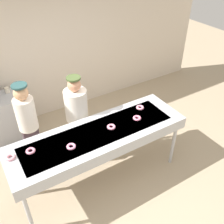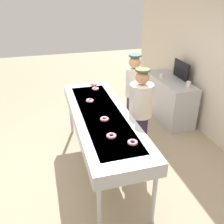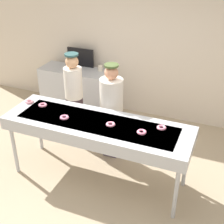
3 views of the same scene
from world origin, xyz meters
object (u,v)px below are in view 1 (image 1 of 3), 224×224
Objects in this scene: strawberry_donut_2 at (137,118)px; strawberry_donut_3 at (140,107)px; fryer_conveyor at (99,137)px; strawberry_donut_4 at (111,127)px; strawberry_donut_0 at (11,157)px; strawberry_donut_1 at (71,146)px; worker_baker at (29,125)px; paper_cup_0 at (7,90)px; worker_assistant at (77,114)px; strawberry_donut_5 at (31,151)px.

strawberry_donut_3 is (0.21, 0.21, 0.00)m from strawberry_donut_2.
strawberry_donut_4 is at bearing -2.32° from fryer_conveyor.
strawberry_donut_0 is (-1.23, 0.14, 0.11)m from fryer_conveyor.
strawberry_donut_1 is 0.08× the size of worker_baker.
strawberry_donut_1 is at bearing -169.21° from strawberry_donut_3.
fryer_conveyor is 25.04× the size of paper_cup_0.
strawberry_donut_3 is at bearing 139.27° from worker_assistant.
strawberry_donut_0 is at bearing 175.31° from strawberry_donut_5.
strawberry_donut_0 is 1.29m from worker_assistant.
strawberry_donut_3 and strawberry_donut_5 have the same top height.
worker_assistant reaches higher than strawberry_donut_5.
strawberry_donut_4 and strawberry_donut_5 have the same top height.
strawberry_donut_0 is at bearing 9.78° from worker_assistant.
worker_baker reaches higher than worker_assistant.
strawberry_donut_5 is (-1.64, 0.16, 0.00)m from strawberry_donut_2.
worker_assistant is at bearing 29.85° from strawberry_donut_5.
strawberry_donut_2 is 2.54m from paper_cup_0.
worker_baker is at bearing 110.40° from strawberry_donut_1.
strawberry_donut_1 is at bearing -22.45° from strawberry_donut_5.
strawberry_donut_0 is 1.00× the size of strawberry_donut_1.
fryer_conveyor is 20.99× the size of strawberry_donut_5.
paper_cup_0 is (-1.06, 2.01, -0.06)m from strawberry_donut_4.
fryer_conveyor is 20.99× the size of strawberry_donut_2.
paper_cup_0 is (-0.80, 1.35, 0.02)m from worker_assistant.
strawberry_donut_5 is at bearing 172.82° from fryer_conveyor.
strawberry_donut_0 is at bearing 173.98° from strawberry_donut_4.
paper_cup_0 is (-0.85, 2.00, 0.05)m from fryer_conveyor.
paper_cup_0 is at bearing 100.17° from strawberry_donut_1.
strawberry_donut_3 is at bearing -46.59° from paper_cup_0.
fryer_conveyor is 0.49m from strawberry_donut_1.
strawberry_donut_0 is 1.00× the size of strawberry_donut_2.
worker_baker is 15.30× the size of paper_cup_0.
strawberry_donut_4 is 0.71m from worker_assistant.
strawberry_donut_4 is at bearing 140.40° from worker_baker.
worker_baker reaches higher than strawberry_donut_4.
strawberry_donut_0 is at bearing -179.15° from strawberry_donut_3.
worker_baker is at bearing 150.05° from strawberry_donut_2.
worker_baker is (0.42, 0.67, -0.11)m from strawberry_donut_0.
fryer_conveyor is 2.17m from paper_cup_0.
strawberry_donut_5 is at bearing -178.37° from strawberry_donut_3.
strawberry_donut_1 is 0.97m from worker_baker.
strawberry_donut_5 is at bearing 157.55° from strawberry_donut_1.
strawberry_donut_0 is 0.08× the size of worker_assistant.
strawberry_donut_4 is at bearing 176.82° from strawberry_donut_2.
strawberry_donut_3 is 2.52m from paper_cup_0.
paper_cup_0 reaches higher than fryer_conveyor.
strawberry_donut_4 is at bearing -164.69° from strawberry_donut_3.
strawberry_donut_1 is at bearing -177.51° from strawberry_donut_2.
fryer_conveyor is 0.68m from strawberry_donut_2.
strawberry_donut_2 is (1.89, -0.18, 0.00)m from strawberry_donut_0.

